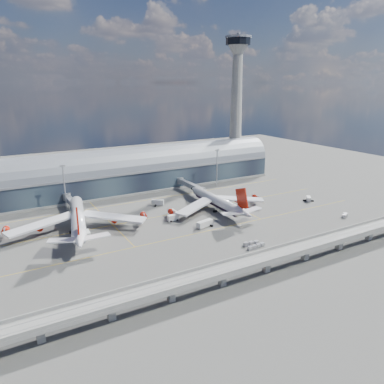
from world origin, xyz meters
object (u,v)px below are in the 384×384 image
airliner_right (218,202)px  service_truck_5 (157,203)px  service_truck_2 (205,224)px  cargo_train_1 (256,246)px  control_tower (236,106)px  service_truck_4 (173,213)px  cargo_train_0 (251,243)px  floodlight_mast_right (217,167)px  cargo_train_2 (345,215)px  service_truck_3 (308,199)px  service_truck_1 (173,218)px  airliner_left (78,219)px  service_truck_0 (87,233)px  floodlight_mast_left (65,187)px

airliner_right → service_truck_5: airliner_right is taller
service_truck_2 → cargo_train_1: bearing=177.7°
airliner_right → control_tower: bearing=49.9°
service_truck_4 → cargo_train_0: service_truck_4 is taller
floodlight_mast_right → service_truck_4: (-52.91, -38.21, -11.99)m
service_truck_2 → cargo_train_2: (71.79, -24.69, -0.82)m
control_tower → floodlight_mast_right: size_ratio=4.01×
airliner_right → service_truck_4: size_ratio=10.78×
service_truck_5 → cargo_train_2: size_ratio=1.38×
service_truck_3 → service_truck_4: (-82.48, 17.03, 0.19)m
floodlight_mast_right → service_truck_4: floodlight_mast_right is taller
service_truck_3 → service_truck_4: bearing=-150.5°
floodlight_mast_right → cargo_train_2: size_ratio=4.95×
airliner_right → service_truck_1: (-29.13, -2.49, -3.34)m
service_truck_3 → service_truck_5: bearing=-163.6°
airliner_left → service_truck_4: airliner_left is taller
airliner_right → service_truck_4: bearing=172.9°
floodlight_mast_right → airliner_left: (-101.71, -34.72, -7.50)m
service_truck_0 → floodlight_mast_right: bearing=27.6°
service_truck_0 → cargo_train_2: size_ratio=1.18×
floodlight_mast_left → service_truck_0: 44.41m
service_truck_2 → service_truck_1: bearing=18.8°
service_truck_4 → floodlight_mast_right: bearing=36.0°
service_truck_1 → cargo_train_0: bearing=-158.8°
airliner_left → floodlight_mast_left: bearing=99.1°
service_truck_1 → airliner_right: bearing=-83.9°
floodlight_mast_left → airliner_left: bearing=-92.8°
service_truck_2 → cargo_train_1: 32.46m
control_tower → cargo_train_0: size_ratio=13.44×
airliner_right → cargo_train_1: bearing=-103.2°
airliner_left → service_truck_5: size_ratio=9.73×
cargo_train_1 → cargo_train_2: size_ratio=1.74×
cargo_train_2 → service_truck_0: bearing=100.4°
airliner_right → cargo_train_2: airliner_right is taller
floodlight_mast_right → cargo_train_0: floodlight_mast_right is taller
control_tower → floodlight_mast_left: size_ratio=4.01×
service_truck_3 → service_truck_4: service_truck_4 is taller
service_truck_3 → cargo_train_1: bearing=-111.1°
service_truck_5 → floodlight_mast_left: bearing=103.7°
floodlight_mast_left → cargo_train_1: size_ratio=2.85×
floodlight_mast_left → service_truck_5: bearing=-20.1°
cargo_train_2 → service_truck_1: bearing=92.8°
service_truck_2 → service_truck_4: service_truck_2 is taller
service_truck_4 → service_truck_0: bearing=-174.4°
control_tower → cargo_train_2: 123.89m
service_truck_0 → airliner_right: bearing=4.9°
control_tower → service_truck_1: size_ratio=18.03×
control_tower → service_truck_0: 160.16m
airliner_right → service_truck_3: (56.56, -13.15, -3.54)m
service_truck_4 → service_truck_5: 20.79m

